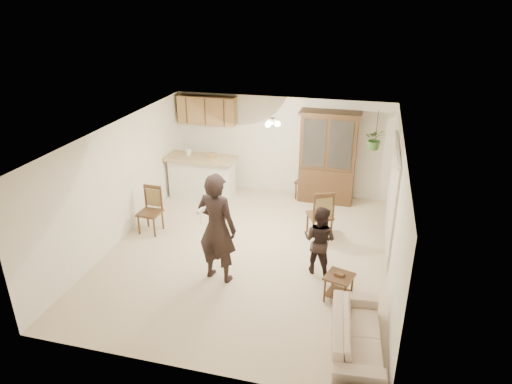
% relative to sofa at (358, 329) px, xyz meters
% --- Properties ---
extents(floor, '(6.50, 6.50, 0.00)m').
position_rel_sofa_xyz_m(floor, '(-2.28, 2.26, -0.37)').
color(floor, beige).
rests_on(floor, ground).
extents(ceiling, '(5.50, 6.50, 0.02)m').
position_rel_sofa_xyz_m(ceiling, '(-2.28, 2.26, 2.13)').
color(ceiling, white).
rests_on(ceiling, wall_back).
extents(wall_back, '(5.50, 0.02, 2.50)m').
position_rel_sofa_xyz_m(wall_back, '(-2.28, 5.51, 0.88)').
color(wall_back, white).
rests_on(wall_back, ground).
extents(wall_front, '(5.50, 0.02, 2.50)m').
position_rel_sofa_xyz_m(wall_front, '(-2.28, -0.99, 0.88)').
color(wall_front, white).
rests_on(wall_front, ground).
extents(wall_left, '(0.02, 6.50, 2.50)m').
position_rel_sofa_xyz_m(wall_left, '(-5.03, 2.26, 0.88)').
color(wall_left, white).
rests_on(wall_left, ground).
extents(wall_right, '(0.02, 6.50, 2.50)m').
position_rel_sofa_xyz_m(wall_right, '(0.47, 2.26, 0.88)').
color(wall_right, white).
rests_on(wall_right, ground).
extents(breakfast_bar, '(1.60, 0.55, 1.00)m').
position_rel_sofa_xyz_m(breakfast_bar, '(-4.13, 4.61, 0.13)').
color(breakfast_bar, silver).
rests_on(breakfast_bar, floor).
extents(bar_top, '(1.75, 0.70, 0.08)m').
position_rel_sofa_xyz_m(bar_top, '(-4.13, 4.61, 0.68)').
color(bar_top, tan).
rests_on(bar_top, breakfast_bar).
extents(upper_cabinets, '(1.50, 0.34, 0.70)m').
position_rel_sofa_xyz_m(upper_cabinets, '(-4.18, 5.33, 1.73)').
color(upper_cabinets, '#9B7443').
rests_on(upper_cabinets, wall_back).
extents(vertical_blinds, '(0.06, 2.30, 2.10)m').
position_rel_sofa_xyz_m(vertical_blinds, '(0.43, 3.16, 0.73)').
color(vertical_blinds, beige).
rests_on(vertical_blinds, wall_right).
extents(ceiling_fixture, '(0.36, 0.36, 0.20)m').
position_rel_sofa_xyz_m(ceiling_fixture, '(-2.08, 3.46, 2.03)').
color(ceiling_fixture, '#F7EAB9').
rests_on(ceiling_fixture, ceiling).
extents(hanging_plant, '(0.43, 0.37, 0.48)m').
position_rel_sofa_xyz_m(hanging_plant, '(0.02, 4.66, 1.48)').
color(hanging_plant, '#265722').
rests_on(hanging_plant, ceiling).
extents(plant_cord, '(0.01, 0.01, 0.65)m').
position_rel_sofa_xyz_m(plant_cord, '(0.02, 4.66, 1.81)').
color(plant_cord, black).
rests_on(plant_cord, ceiling).
extents(sofa, '(0.89, 1.93, 0.73)m').
position_rel_sofa_xyz_m(sofa, '(0.00, 0.00, 0.00)').
color(sofa, '#F2E9C7').
rests_on(sofa, floor).
extents(adult, '(0.73, 0.56, 1.80)m').
position_rel_sofa_xyz_m(adult, '(-2.56, 1.25, 0.53)').
color(adult, black).
rests_on(adult, floor).
extents(child, '(0.79, 0.69, 1.35)m').
position_rel_sofa_xyz_m(child, '(-0.81, 1.91, 0.31)').
color(child, black).
rests_on(child, floor).
extents(china_hutch, '(1.45, 0.58, 2.28)m').
position_rel_sofa_xyz_m(china_hutch, '(-1.05, 5.19, 0.76)').
color(china_hutch, '#3E2316').
rests_on(china_hutch, floor).
extents(side_table, '(0.55, 0.55, 0.54)m').
position_rel_sofa_xyz_m(side_table, '(-0.37, 1.13, -0.11)').
color(side_table, '#3E2316').
rests_on(side_table, floor).
extents(chair_bar, '(0.48, 0.48, 1.03)m').
position_rel_sofa_xyz_m(chair_bar, '(-4.57, 2.56, -0.08)').
color(chair_bar, '#3E2316').
rests_on(chair_bar, floor).
extents(chair_hutch_left, '(0.56, 0.56, 1.03)m').
position_rel_sofa_xyz_m(chair_hutch_left, '(-1.55, 5.19, -0.08)').
color(chair_hutch_left, '#3E2316').
rests_on(chair_hutch_left, floor).
extents(chair_hutch_right, '(0.65, 0.65, 1.10)m').
position_rel_sofa_xyz_m(chair_hutch_right, '(-0.97, 3.29, -0.06)').
color(chair_hutch_right, '#3E2316').
rests_on(chair_hutch_right, floor).
extents(controller_adult, '(0.09, 0.19, 0.06)m').
position_rel_sofa_xyz_m(controller_adult, '(-2.66, 0.77, 1.22)').
color(controller_adult, white).
rests_on(controller_adult, adult).
extents(controller_child, '(0.07, 0.12, 0.04)m').
position_rel_sofa_xyz_m(controller_child, '(-0.91, 1.62, 0.45)').
color(controller_child, white).
rests_on(controller_child, child).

